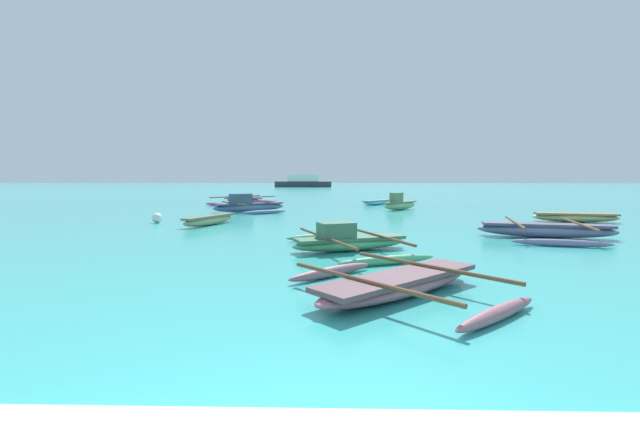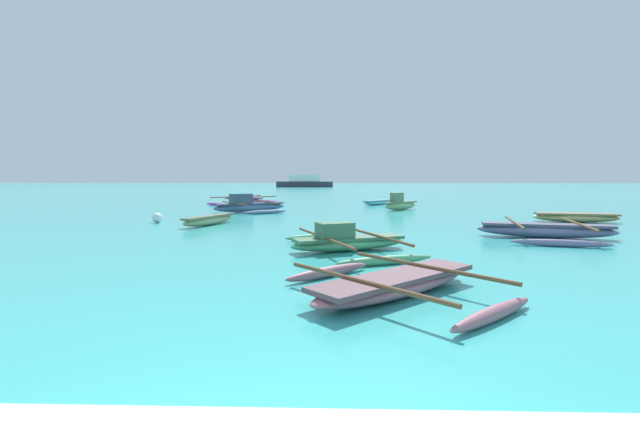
% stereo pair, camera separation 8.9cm
% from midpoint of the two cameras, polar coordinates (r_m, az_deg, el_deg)
% --- Properties ---
extents(moored_boat_0, '(2.29, 2.16, 0.98)m').
position_cam_midpoint_polar(moored_boat_0, '(24.63, 10.71, 1.28)').
color(moored_boat_0, '#8EBE7E').
rests_on(moored_boat_0, ground_plane).
extents(moored_boat_1, '(4.05, 4.33, 0.49)m').
position_cam_midpoint_polar(moored_boat_1, '(15.00, 27.98, -1.98)').
color(moored_boat_1, slate).
rests_on(moored_boat_1, ground_plane).
extents(moored_boat_2, '(4.14, 4.43, 0.97)m').
position_cam_midpoint_polar(moored_boat_2, '(23.25, -9.37, 1.02)').
color(moored_boat_2, slate).
rests_on(moored_boat_2, ground_plane).
extents(moored_boat_3, '(3.40, 1.45, 0.38)m').
position_cam_midpoint_polar(moored_boat_3, '(20.68, 31.04, -0.40)').
color(moored_boat_3, tan).
rests_on(moored_boat_3, ground_plane).
extents(moored_boat_4, '(3.65, 4.61, 0.74)m').
position_cam_midpoint_polar(moored_boat_4, '(10.97, 3.83, -3.71)').
color(moored_boat_4, '#56A46F').
rests_on(moored_boat_4, ground_plane).
extents(moored_boat_5, '(1.53, 2.95, 0.37)m').
position_cam_midpoint_polar(moored_boat_5, '(17.19, -14.43, -0.80)').
color(moored_boat_5, '#9AA370').
rests_on(moored_boat_5, ground_plane).
extents(moored_boat_6, '(2.27, 2.38, 0.31)m').
position_cam_midpoint_polar(moored_boat_6, '(28.74, 7.76, 1.51)').
color(moored_boat_6, '#67CDE5').
rests_on(moored_boat_6, ground_plane).
extents(moored_boat_7, '(4.81, 4.99, 0.54)m').
position_cam_midpoint_polar(moored_boat_7, '(29.40, -10.01, 1.69)').
color(moored_boat_7, '#A5389D').
rests_on(moored_boat_7, ground_plane).
extents(moored_boat_8, '(3.82, 3.91, 0.39)m').
position_cam_midpoint_polar(moored_boat_8, '(7.03, 10.49, -9.21)').
color(moored_boat_8, '#955D6A').
rests_on(moored_boat_8, ground_plane).
extents(mooring_buoy_0, '(0.41, 0.41, 0.41)m').
position_cam_midpoint_polar(mooring_buoy_0, '(18.71, -20.77, -0.53)').
color(mooring_buoy_0, white).
rests_on(mooring_buoy_0, ground_plane).
extents(distant_ferry, '(9.97, 2.19, 2.19)m').
position_cam_midpoint_polar(distant_ferry, '(76.17, -2.01, 4.22)').
color(distant_ferry, '#2D333D').
rests_on(distant_ferry, ground_plane).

